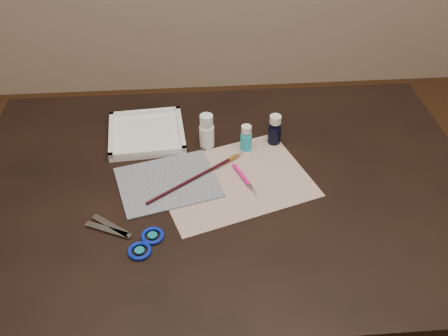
{
  "coord_description": "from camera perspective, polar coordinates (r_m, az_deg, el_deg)",
  "views": [
    {
      "loc": [
        -0.07,
        -0.95,
        1.59
      ],
      "look_at": [
        0.0,
        0.0,
        0.8
      ],
      "focal_mm": 40.0,
      "sensor_mm": 36.0,
      "label": 1
    }
  ],
  "objects": [
    {
      "name": "palette_tray",
      "position": [
        1.43,
        -8.84,
        3.99
      ],
      "size": [
        0.22,
        0.22,
        0.03
      ],
      "primitive_type": "cube",
      "rotation": [
        0.0,
        0.0,
        0.08
      ],
      "color": "white",
      "rests_on": "table"
    },
    {
      "name": "paint_bottle_cyan",
      "position": [
        1.36,
        2.55,
        3.46
      ],
      "size": [
        0.04,
        0.04,
        0.08
      ],
      "primitive_type": "cylinder",
      "rotation": [
        0.0,
        0.0,
        -0.38
      ],
      "color": "#21BAD1",
      "rests_on": "table"
    },
    {
      "name": "paint_bottle_navy",
      "position": [
        1.38,
        5.81,
        4.4
      ],
      "size": [
        0.05,
        0.05,
        0.09
      ],
      "primitive_type": "cylinder",
      "rotation": [
        0.0,
        0.0,
        -0.38
      ],
      "color": "black",
      "rests_on": "table"
    },
    {
      "name": "scissors",
      "position": [
        1.16,
        -11.73,
        -7.54
      ],
      "size": [
        0.23,
        0.18,
        0.01
      ],
      "primitive_type": null,
      "rotation": [
        0.0,
        0.0,
        2.71
      ],
      "color": "silver",
      "rests_on": "table"
    },
    {
      "name": "paintbrush",
      "position": [
        1.27,
        -3.02,
        -0.94
      ],
      "size": [
        0.26,
        0.19,
        0.01
      ],
      "primitive_type": null,
      "rotation": [
        0.0,
        0.0,
        0.62
      ],
      "color": "black",
      "rests_on": "canvas"
    },
    {
      "name": "craft_knife",
      "position": [
        1.27,
        2.46,
        -1.34
      ],
      "size": [
        0.06,
        0.13,
        0.01
      ],
      "primitive_type": null,
      "rotation": [
        0.0,
        0.0,
        -1.2
      ],
      "color": "#EE198C",
      "rests_on": "paper"
    },
    {
      "name": "canvas",
      "position": [
        1.27,
        -6.43,
        -1.63
      ],
      "size": [
        0.29,
        0.25,
        0.0
      ],
      "primitive_type": "cube",
      "rotation": [
        0.0,
        0.0,
        0.26
      ],
      "color": "black",
      "rests_on": "paper"
    },
    {
      "name": "table",
      "position": [
        1.54,
        -0.0,
        -12.22
      ],
      "size": [
        1.3,
        0.9,
        0.75
      ],
      "primitive_type": "cube",
      "color": "black",
      "rests_on": "ground"
    },
    {
      "name": "paint_bottle_white",
      "position": [
        1.36,
        -1.99,
        4.27
      ],
      "size": [
        0.05,
        0.05,
        0.1
      ],
      "primitive_type": "cylinder",
      "rotation": [
        0.0,
        0.0,
        -0.42
      ],
      "color": "white",
      "rests_on": "table"
    },
    {
      "name": "paper",
      "position": [
        1.28,
        1.08,
        -1.37
      ],
      "size": [
        0.44,
        0.39,
        0.0
      ],
      "primitive_type": "cube",
      "rotation": [
        0.0,
        0.0,
        0.32
      ],
      "color": "silver",
      "rests_on": "table"
    }
  ]
}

